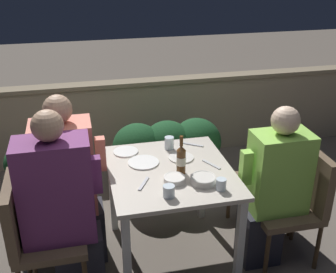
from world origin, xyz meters
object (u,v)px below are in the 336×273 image
Objects in this scene: potted_plant at (28,177)px; chair_right_far at (276,173)px; chair_left_far at (43,203)px; beer_bottle at (181,159)px; chair_right_near at (297,196)px; person_purple_stripe at (63,207)px; person_green_blouse at (273,188)px; chair_left_near at (33,229)px; person_coral_top at (70,183)px.

chair_right_far is at bearing -14.45° from potted_plant.
beer_bottle is at bearing -11.73° from chair_left_far.
potted_plant is (-1.92, 0.83, -0.06)m from chair_right_near.
person_purple_stripe reaches higher than potted_plant.
person_purple_stripe is 0.82m from beer_bottle.
person_green_blouse reaches higher than chair_right_far.
chair_left_near is 1.83m from chair_right_near.
potted_plant is at bearing 96.40° from chair_left_near.
chair_right_near is at bearing -0.80° from person_purple_stripe.
person_purple_stripe is at bearing -100.10° from person_coral_top.
chair_right_far is at bearing 14.60° from beer_bottle.
person_green_blouse is 1.65× the size of potted_plant.
person_coral_top reaches higher than beer_bottle.
chair_left_far is (0.05, 0.30, 0.00)m from chair_left_near.
chair_right_far is at bearing 59.83° from person_green_blouse.
person_coral_top is at bearing -179.22° from chair_right_far.
chair_left_far and chair_right_near have the same top height.
potted_plant is (-0.14, 0.51, -0.06)m from chair_left_far.
chair_left_near reaches higher than potted_plant.
chair_left_near is 1.05m from beer_bottle.
beer_bottle is (-0.63, 0.12, 0.24)m from person_green_blouse.
chair_right_far is 1.98m from potted_plant.
person_purple_stripe is 4.73× the size of beer_bottle.
beer_bottle is (0.99, 0.10, 0.33)m from chair_left_near.
chair_left_far is 1.80m from chair_right_near.
person_purple_stripe is 1.08× the size of person_green_blouse.
chair_left_far and chair_right_far have the same top height.
beer_bottle is at bearing 171.61° from chair_right_near.
potted_plant is at bearing 156.53° from chair_right_near.
person_green_blouse is 1.41× the size of chair_right_far.
chair_left_near is 0.66× the size of person_purple_stripe.
person_green_blouse is at bearing -0.91° from person_purple_stripe.
chair_left_far is at bearing -179.31° from chair_right_far.
person_green_blouse is at bearing -0.80° from chair_left_near.
chair_left_far is at bearing 116.30° from person_purple_stripe.
person_coral_top reaches higher than chair_left_near.
person_coral_top is 1.58m from chair_right_far.
person_green_blouse reaches higher than potted_plant.
chair_right_far is (1.82, 0.32, 0.00)m from chair_left_near.
chair_left_far is at bearing 79.99° from chair_left_near.
person_purple_stripe is at bearing 179.09° from person_green_blouse.
chair_right_near is (1.77, -0.32, 0.00)m from chair_left_far.
potted_plant is at bearing 123.59° from person_coral_top.
person_green_blouse is at bearing -120.17° from chair_right_far.
person_purple_stripe is 1.52× the size of chair_left_far.
person_green_blouse is at bearing -13.03° from person_coral_top.
beer_bottle reaches higher than chair_left_near.
chair_left_near is at bearing 179.29° from chair_right_near.
chair_right_near is 3.11× the size of beer_bottle.
person_purple_stripe is at bearing -168.96° from chair_right_far.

